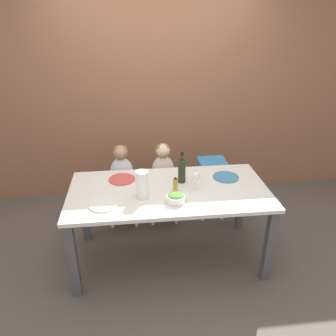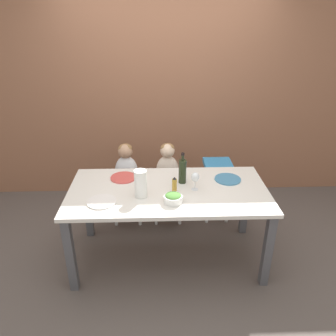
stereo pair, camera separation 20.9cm
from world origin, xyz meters
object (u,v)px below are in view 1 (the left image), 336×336
object	(u,v)px
wine_glass_near	(196,177)
dinner_plate_front_left	(104,204)
chair_right_highchair	(213,174)
paper_towel_roll	(142,185)
salad_bowl_large	(176,198)
person_child_left	(121,166)
dinner_plate_back_right	(226,177)
chair_far_center	(163,190)
wine_bottle	(182,170)
dinner_plate_back_left	(122,179)
person_child_center	(163,164)
chair_far_left	(123,192)

from	to	relation	value
wine_glass_near	dinner_plate_front_left	world-z (taller)	wine_glass_near
chair_right_highchair	paper_towel_roll	size ratio (longest dim) A/B	2.81
salad_bowl_large	dinner_plate_front_left	world-z (taller)	salad_bowl_large
chair_right_highchair	paper_towel_roll	bearing A→B (deg)	-135.50
person_child_left	dinner_plate_back_right	world-z (taller)	person_child_left
chair_far_center	paper_towel_roll	distance (m)	0.99
chair_right_highchair	wine_bottle	distance (m)	0.79
chair_far_center	wine_glass_near	bearing A→B (deg)	-72.37
chair_far_center	dinner_plate_back_left	world-z (taller)	dinner_plate_back_left
person_child_left	dinner_plate_back_left	distance (m)	0.46
chair_far_center	chair_right_highchair	bearing A→B (deg)	0.00
wine_bottle	paper_towel_roll	distance (m)	0.45
dinner_plate_front_left	dinner_plate_back_left	distance (m)	0.46
person_child_center	dinner_plate_front_left	size ratio (longest dim) A/B	1.97
person_child_left	person_child_center	size ratio (longest dim) A/B	1.00
chair_far_center	chair_right_highchair	world-z (taller)	chair_right_highchair
person_child_center	salad_bowl_large	distance (m)	0.92
chair_far_center	paper_towel_roll	xyz separation A→B (m)	(-0.25, -0.81, 0.51)
person_child_center	chair_far_left	bearing A→B (deg)	-179.86
chair_far_left	chair_right_highchair	size ratio (longest dim) A/B	0.64
chair_right_highchair	person_child_center	distance (m)	0.59
wine_glass_near	wine_bottle	bearing A→B (deg)	125.95
chair_far_left	dinner_plate_back_right	distance (m)	1.20
chair_far_center	person_child_center	distance (m)	0.32
person_child_center	dinner_plate_back_left	bearing A→B (deg)	-133.84
paper_towel_roll	wine_glass_near	distance (m)	0.49
wine_bottle	paper_towel_roll	world-z (taller)	wine_bottle
dinner_plate_front_left	wine_bottle	bearing A→B (deg)	25.41
paper_towel_roll	salad_bowl_large	size ratio (longest dim) A/B	1.56
chair_right_highchair	dinner_plate_back_left	size ratio (longest dim) A/B	2.80
chair_far_left	dinner_plate_back_right	xyz separation A→B (m)	(1.01, -0.52, 0.40)
person_child_left	paper_towel_roll	distance (m)	0.85
chair_far_center	paper_towel_roll	world-z (taller)	paper_towel_roll
wine_bottle	person_child_left	bearing A→B (deg)	135.66
wine_bottle	dinner_plate_back_right	size ratio (longest dim) A/B	1.20
chair_far_left	dinner_plate_front_left	world-z (taller)	dinner_plate_front_left
salad_bowl_large	dinner_plate_back_right	xyz separation A→B (m)	(0.54, 0.39, -0.04)
person_child_left	wine_glass_near	bearing A→B (deg)	-46.07
chair_far_center	dinner_plate_front_left	size ratio (longest dim) A/B	1.80
salad_bowl_large	dinner_plate_back_right	size ratio (longest dim) A/B	0.64
chair_far_left	wine_glass_near	bearing A→B (deg)	-46.03
paper_towel_roll	dinner_plate_front_left	size ratio (longest dim) A/B	1.00
wine_glass_near	dinner_plate_front_left	size ratio (longest dim) A/B	0.68
wine_glass_near	dinner_plate_back_left	xyz separation A→B (m)	(-0.66, 0.25, -0.11)
person_child_center	person_child_left	bearing A→B (deg)	180.00
chair_right_highchair	dinner_plate_front_left	bearing A→B (deg)	-142.09
paper_towel_roll	dinner_plate_back_right	xyz separation A→B (m)	(0.81, 0.28, -0.12)
chair_right_highchair	person_child_center	world-z (taller)	person_child_center
paper_towel_roll	dinner_plate_back_right	bearing A→B (deg)	19.32
wine_glass_near	chair_far_center	bearing A→B (deg)	107.63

